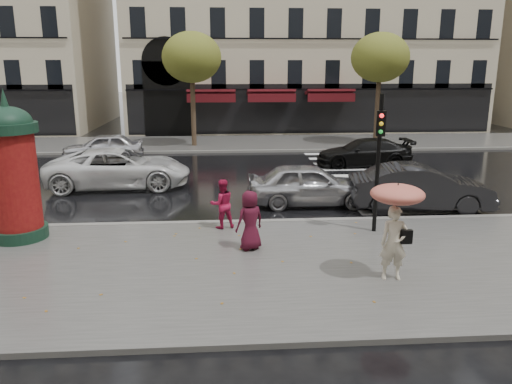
{
  "coord_description": "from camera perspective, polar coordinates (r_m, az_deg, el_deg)",
  "views": [
    {
      "loc": [
        -0.37,
        -11.68,
        4.82
      ],
      "look_at": [
        0.54,
        1.5,
        1.42
      ],
      "focal_mm": 35.0,
      "sensor_mm": 36.0,
      "label": 1
    }
  ],
  "objects": [
    {
      "name": "ground",
      "position": [
        12.64,
        -2.01,
        -8.01
      ],
      "size": [
        160.0,
        160.0,
        0.0
      ],
      "primitive_type": "plane",
      "color": "black",
      "rests_on": "ground"
    },
    {
      "name": "near_sidewalk",
      "position": [
        12.16,
        -1.93,
        -8.64
      ],
      "size": [
        90.0,
        7.0,
        0.12
      ],
      "primitive_type": "cube",
      "color": "#474744",
      "rests_on": "ground"
    },
    {
      "name": "far_sidewalk",
      "position": [
        31.05,
        -3.26,
        5.58
      ],
      "size": [
        90.0,
        6.0,
        0.12
      ],
      "primitive_type": "cube",
      "color": "#474744",
      "rests_on": "ground"
    },
    {
      "name": "near_kerb",
      "position": [
        15.44,
        -2.41,
        -3.52
      ],
      "size": [
        90.0,
        0.25,
        0.14
      ],
      "primitive_type": "cube",
      "color": "slate",
      "rests_on": "ground"
    },
    {
      "name": "far_kerb",
      "position": [
        28.09,
        -3.17,
        4.66
      ],
      "size": [
        90.0,
        0.25,
        0.14
      ],
      "primitive_type": "cube",
      "color": "slate",
      "rests_on": "ground"
    },
    {
      "name": "zebra_crossing",
      "position": [
        22.73,
        12.4,
        1.85
      ],
      "size": [
        3.6,
        11.75,
        0.01
      ],
      "primitive_type": "cube",
      "color": "silver",
      "rests_on": "ground"
    },
    {
      "name": "tree_far_left",
      "position": [
        29.73,
        -7.37,
        14.98
      ],
      "size": [
        3.4,
        3.4,
        6.64
      ],
      "color": "#38281C",
      "rests_on": "ground"
    },
    {
      "name": "tree_far_right",
      "position": [
        31.13,
        14.01,
        14.65
      ],
      "size": [
        3.4,
        3.4,
        6.64
      ],
      "color": "#38281C",
      "rests_on": "ground"
    },
    {
      "name": "woman_umbrella",
      "position": [
        11.35,
        15.71,
        -2.61
      ],
      "size": [
        1.17,
        1.17,
        2.25
      ],
      "color": "beige",
      "rests_on": "near_sidewalk"
    },
    {
      "name": "woman_red",
      "position": [
        14.63,
        -3.9,
        -1.35
      ],
      "size": [
        0.84,
        0.73,
        1.47
      ],
      "primitive_type": "imported",
      "rotation": [
        0.0,
        0.0,
        3.42
      ],
      "color": "#AB153C",
      "rests_on": "near_sidewalk"
    },
    {
      "name": "man_burgundy",
      "position": [
        12.91,
        -0.69,
        -3.25
      ],
      "size": [
        0.91,
        0.8,
        1.57
      ],
      "primitive_type": "imported",
      "rotation": [
        0.0,
        0.0,
        3.63
      ],
      "color": "#470E1F",
      "rests_on": "near_sidewalk"
    },
    {
      "name": "morris_column",
      "position": [
        14.96,
        -26.07,
        2.4
      ],
      "size": [
        1.53,
        1.53,
        4.1
      ],
      "color": "black",
      "rests_on": "near_sidewalk"
    },
    {
      "name": "traffic_light",
      "position": [
        14.29,
        13.87,
        4.65
      ],
      "size": [
        0.28,
        0.38,
        3.93
      ],
      "color": "black",
      "rests_on": "near_sidewalk"
    },
    {
      "name": "car_silver",
      "position": [
        17.53,
        6.14,
        0.88
      ],
      "size": [
        4.39,
        1.84,
        1.49
      ],
      "primitive_type": "imported",
      "rotation": [
        0.0,
        0.0,
        1.55
      ],
      "color": "#A9A8AD",
      "rests_on": "ground"
    },
    {
      "name": "car_darkgrey",
      "position": [
        17.69,
        18.26,
        0.45
      ],
      "size": [
        4.84,
        2.12,
        1.55
      ],
      "primitive_type": "imported",
      "rotation": [
        0.0,
        0.0,
        1.46
      ],
      "color": "black",
      "rests_on": "ground"
    },
    {
      "name": "car_white",
      "position": [
        20.68,
        -15.4,
        2.64
      ],
      "size": [
        5.78,
        2.94,
        1.56
      ],
      "primitive_type": "imported",
      "rotation": [
        0.0,
        0.0,
        1.63
      ],
      "color": "silver",
      "rests_on": "ground"
    },
    {
      "name": "car_black",
      "position": [
        24.81,
        12.22,
        4.44
      ],
      "size": [
        4.58,
        1.87,
        1.33
      ],
      "primitive_type": "imported",
      "rotation": [
        0.0,
        0.0,
        -1.57
      ],
      "color": "black",
      "rests_on": "ground"
    },
    {
      "name": "car_far_silver",
      "position": [
        26.84,
        -17.08,
        4.93
      ],
      "size": [
        4.23,
        2.16,
        1.38
      ],
      "primitive_type": "imported",
      "rotation": [
        0.0,
        0.0,
        -1.44
      ],
      "color": "#BBBABF",
      "rests_on": "ground"
    }
  ]
}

